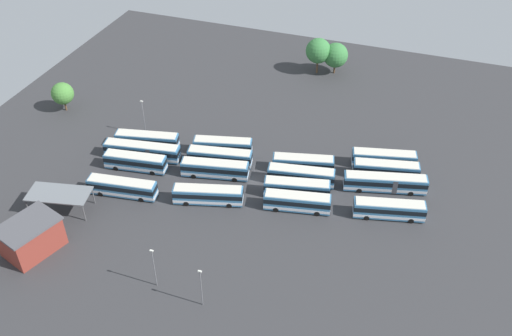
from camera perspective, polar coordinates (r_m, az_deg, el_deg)
ground_plane at (r=108.40m, az=0.21°, el=-1.16°), size 128.24×128.24×0.00m
bus_row0_slot0 at (r=113.41m, az=12.71°, el=0.91°), size 12.64×5.38×3.35m
bus_row0_slot1 at (r=110.68m, az=12.91°, el=-0.17°), size 12.64×5.19×3.35m
bus_row0_slot2 at (r=107.56m, az=12.86°, el=-1.44°), size 15.40×6.24×3.35m
bus_row0_slot4 at (r=102.01m, az=13.21°, el=-4.06°), size 12.66×5.43×3.35m
bus_row1_slot1 at (r=109.75m, az=4.75°, el=0.44°), size 12.04×5.31×3.35m
bus_row1_slot2 at (r=106.81m, az=4.55°, el=-0.77°), size 12.82×4.71×3.35m
bus_row1_slot3 at (r=103.93m, az=4.13°, el=-2.03°), size 12.30×5.17×3.35m
bus_row1_slot4 at (r=101.06m, az=4.15°, el=-3.40°), size 12.13×4.86×3.35m
bus_row2_slot0 at (r=114.26m, az=-3.36°, el=2.22°), size 11.99×5.38×3.35m
bus_row2_slot1 at (r=111.30m, az=-3.64°, el=1.11°), size 12.83×4.92×3.35m
bus_row2_slot2 at (r=108.38m, az=-4.15°, el=-0.09°), size 13.13×5.18×3.35m
bus_row2_slot4 at (r=102.59m, az=-4.83°, el=-2.70°), size 12.83×5.89×3.35m
bus_row3_slot0 at (r=117.83m, az=-10.88°, el=2.76°), size 13.11×5.26×3.35m
bus_row3_slot1 at (r=114.96m, az=-11.33°, el=1.70°), size 15.44×5.04×3.35m
bus_row3_slot2 at (r=112.33m, az=-12.01°, el=0.62°), size 12.35×4.31×3.35m
bus_row3_slot4 at (r=106.67m, az=-13.28°, el=-1.90°), size 13.03×4.37×3.35m
depot_building at (r=99.84m, az=-21.64°, el=-6.41°), size 9.27×10.87×5.73m
maintenance_shelter at (r=105.49m, az=-19.18°, el=-2.48°), size 11.72×7.35×3.76m
lamp_post_near_entrance at (r=120.10m, az=-11.21°, el=5.09°), size 0.56×0.28×8.38m
lamp_post_by_building at (r=87.92m, az=-10.20°, el=-9.69°), size 0.56×0.28×7.74m
lamp_post_far_corner at (r=84.60m, az=-5.53°, el=-11.73°), size 0.56×0.28×7.45m
tree_east_edge at (r=142.69m, az=7.99°, el=11.15°), size 6.04×6.04×7.87m
tree_northeast at (r=141.82m, az=6.27°, el=11.61°), size 6.14×6.14×9.03m
tree_north_edge at (r=133.41m, az=-18.84°, el=7.09°), size 4.92×4.92×6.77m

